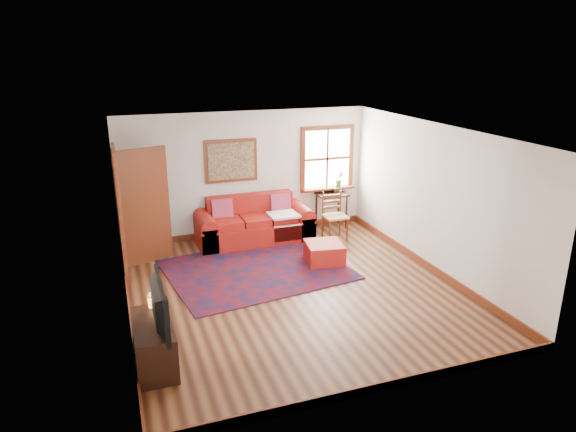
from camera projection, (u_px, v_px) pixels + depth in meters
name	position (u px, v px, depth m)	size (l,w,h in m)	color
ground	(293.00, 289.00, 8.14)	(5.50, 5.50, 0.00)	#3D1D10
room_envelope	(293.00, 188.00, 7.65)	(5.04, 5.54, 2.52)	silver
window	(329.00, 165.00, 10.73)	(1.18, 0.20, 1.38)	white
doorway	(135.00, 207.00, 8.71)	(0.89, 1.08, 2.14)	black
framed_artwork	(231.00, 161.00, 10.00)	(1.05, 0.07, 0.85)	maroon
persian_rug	(256.00, 269.00, 8.84)	(2.92, 2.34, 0.02)	#5F0D12
red_leather_sofa	(254.00, 226.00, 10.14)	(2.25, 0.93, 0.88)	#A71A15
red_ottoman	(324.00, 253.00, 9.11)	(0.63, 0.63, 0.36)	#A71A15
side_table	(332.00, 199.00, 10.79)	(0.62, 0.47, 0.75)	black
ladder_back_chair	(334.00, 214.00, 10.18)	(0.44, 0.42, 0.94)	tan
media_cabinet	(154.00, 344.00, 6.12)	(0.46, 1.01, 0.56)	black
television	(153.00, 305.00, 5.83)	(1.02, 0.13, 0.59)	black
candle_hurricane	(153.00, 301.00, 6.38)	(0.12, 0.12, 0.18)	silver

